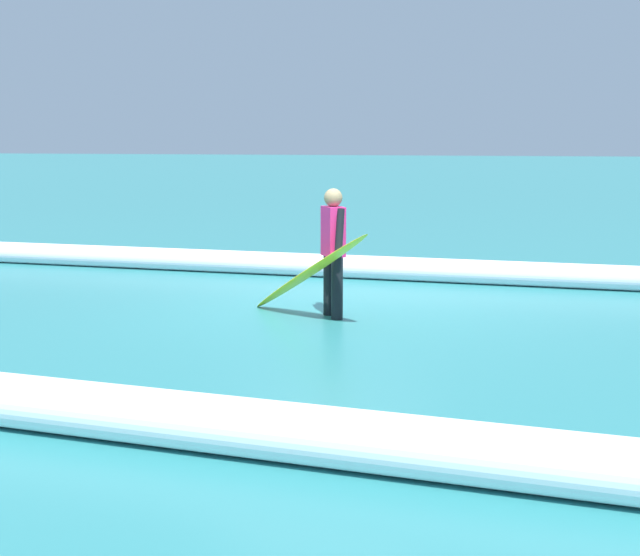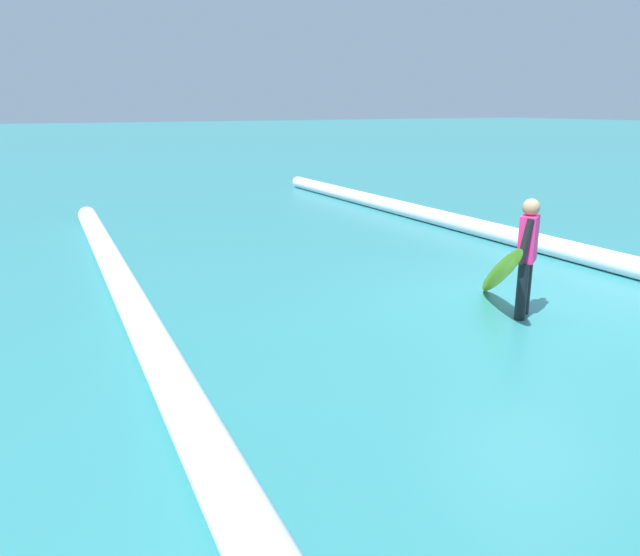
% 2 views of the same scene
% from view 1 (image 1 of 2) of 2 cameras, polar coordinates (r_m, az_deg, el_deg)
% --- Properties ---
extents(ground_plane, '(198.24, 198.24, 0.00)m').
position_cam_1_polar(ground_plane, '(11.13, 0.63, -2.05)').
color(ground_plane, teal).
extents(surfer, '(0.36, 0.55, 1.55)m').
position_cam_1_polar(surfer, '(10.53, 0.86, 2.11)').
color(surfer, black).
rests_on(surfer, ground_plane).
extents(surfboard, '(1.83, 1.36, 1.15)m').
position_cam_1_polar(surfboard, '(10.47, -0.77, 0.31)').
color(surfboard, yellow).
rests_on(surfboard, ground_plane).
extents(wave_crest_foreground, '(20.50, 0.90, 0.36)m').
position_cam_1_polar(wave_crest_foreground, '(14.43, -7.88, 1.14)').
color(wave_crest_foreground, white).
rests_on(wave_crest_foreground, ground_plane).
extents(wave_crest_midground, '(17.90, 1.73, 0.40)m').
position_cam_1_polar(wave_crest_midground, '(6.65, -14.75, -8.21)').
color(wave_crest_midground, white).
rests_on(wave_crest_midground, ground_plane).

